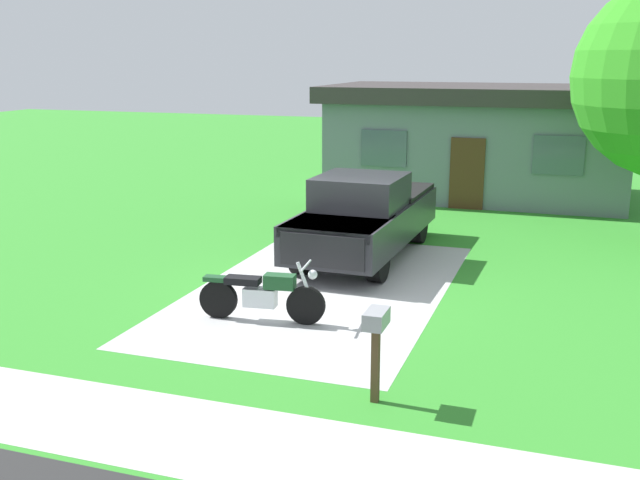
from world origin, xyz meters
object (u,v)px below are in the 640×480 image
motorcycle (262,294)px  mailbox (376,331)px  neighbor_house (479,140)px  pickup_truck (366,215)px

motorcycle → mailbox: bearing=-42.3°
mailbox → neighbor_house: (-0.73, 15.75, 0.81)m
pickup_truck → neighbor_house: size_ratio=0.59×
motorcycle → pickup_truck: size_ratio=0.39×
mailbox → pickup_truck: bearing=106.5°
mailbox → neighbor_house: 15.79m
motorcycle → mailbox: mailbox is taller
pickup_truck → mailbox: size_ratio=4.51×
motorcycle → mailbox: (2.61, -2.37, 0.51)m
motorcycle → neighbor_house: size_ratio=0.23×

